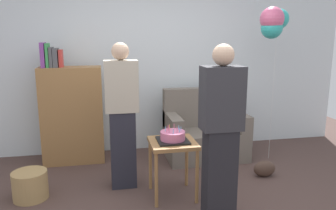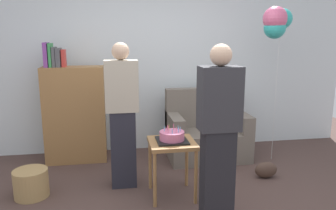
# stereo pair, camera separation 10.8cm
# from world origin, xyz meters

# --- Properties ---
(wall_back) EXTENTS (6.00, 0.10, 2.70)m
(wall_back) POSITION_xyz_m (0.00, 2.05, 1.35)
(wall_back) COLOR silver
(wall_back) RESTS_ON ground_plane
(couch) EXTENTS (1.10, 0.70, 0.96)m
(couch) POSITION_xyz_m (0.66, 1.50, 0.34)
(couch) COLOR #6B6056
(couch) RESTS_ON ground_plane
(bookshelf) EXTENTS (0.80, 0.36, 1.61)m
(bookshelf) POSITION_xyz_m (-1.15, 1.66, 0.68)
(bookshelf) COLOR olive
(bookshelf) RESTS_ON ground_plane
(side_table) EXTENTS (0.48, 0.48, 0.61)m
(side_table) POSITION_xyz_m (-0.03, 0.41, 0.52)
(side_table) COLOR olive
(side_table) RESTS_ON ground_plane
(birthday_cake) EXTENTS (0.32, 0.32, 0.17)m
(birthday_cake) POSITION_xyz_m (-0.03, 0.41, 0.66)
(birthday_cake) COLOR black
(birthday_cake) RESTS_ON side_table
(person_blowing_candles) EXTENTS (0.36, 0.22, 1.63)m
(person_blowing_candles) POSITION_xyz_m (-0.53, 0.75, 0.83)
(person_blowing_candles) COLOR #23232D
(person_blowing_candles) RESTS_ON ground_plane
(person_holding_cake) EXTENTS (0.36, 0.22, 1.63)m
(person_holding_cake) POSITION_xyz_m (0.29, -0.15, 0.83)
(person_holding_cake) COLOR black
(person_holding_cake) RESTS_ON ground_plane
(wicker_basket) EXTENTS (0.36, 0.36, 0.30)m
(wicker_basket) POSITION_xyz_m (-1.52, 0.63, 0.15)
(wicker_basket) COLOR #A88451
(wicker_basket) RESTS_ON ground_plane
(handbag) EXTENTS (0.28, 0.14, 0.20)m
(handbag) POSITION_xyz_m (1.18, 0.67, 0.10)
(handbag) COLOR #473328
(handbag) RESTS_ON ground_plane
(balloon_bunch) EXTENTS (0.40, 0.32, 2.07)m
(balloon_bunch) POSITION_xyz_m (1.49, 1.24, 1.88)
(balloon_bunch) COLOR silver
(balloon_bunch) RESTS_ON ground_plane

